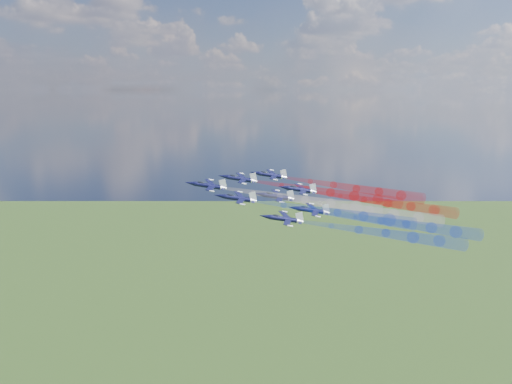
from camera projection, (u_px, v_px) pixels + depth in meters
jet_lead at (208, 186)px, 165.09m from camera, size 16.34×15.71×7.31m
trail_lead at (305, 200)px, 169.81m from camera, size 43.50×29.29×13.20m
jet_inner_left at (237, 198)px, 159.86m from camera, size 16.34×15.71×7.31m
trail_inner_left at (337, 213)px, 164.58m from camera, size 43.50×29.29×13.20m
jet_inner_right at (239, 179)px, 175.76m from camera, size 16.34×15.71×7.31m
trail_inner_right at (330, 193)px, 180.48m from camera, size 43.50×29.29×13.20m
jet_outer_left at (283, 219)px, 153.23m from camera, size 16.34×15.71×7.31m
trail_outer_left at (386, 233)px, 157.95m from camera, size 43.50×29.29×13.20m
jet_center_third at (276, 196)px, 168.70m from camera, size 16.34×15.71×7.31m
trail_center_third at (370, 210)px, 173.43m from camera, size 43.50×29.29×13.20m
jet_outer_right at (270, 175)px, 183.98m from camera, size 16.34×15.71×7.31m
trail_outer_right at (356, 188)px, 188.70m from camera, size 43.50×29.29×13.20m
jet_rear_left at (311, 210)px, 163.36m from camera, size 16.34×15.71×7.31m
trail_rear_left at (407, 224)px, 168.08m from camera, size 43.50×29.29×13.20m
jet_rear_right at (299, 190)px, 177.31m from camera, size 16.34×15.71×7.31m
trail_rear_right at (388, 203)px, 182.03m from camera, size 43.50×29.29×13.20m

